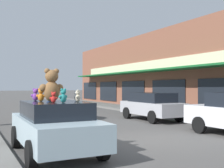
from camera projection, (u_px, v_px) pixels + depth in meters
The scene contains 12 objects.
ground_plane at pixel (150, 140), 9.99m from camera, with size 260.00×260.00×0.00m, color #514F4C.
storefront_row at pixel (211, 73), 26.43m from camera, with size 15.69×30.17×6.41m.
plush_art_car at pixel (55, 126), 7.94m from camera, with size 2.02×4.15×1.47m.
teddy_bear_giant at pixel (52, 86), 7.94m from camera, with size 0.68×0.42×0.94m.
teddy_bear_white at pixel (76, 96), 8.31m from camera, with size 0.20×0.22×0.31m.
teddy_bear_orange at pixel (41, 95), 8.15m from camera, with size 0.29×0.21×0.38m.
teddy_bear_purple at pixel (35, 95), 8.45m from camera, with size 0.29×0.20×0.38m.
teddy_bear_blue at pixel (49, 96), 8.78m from camera, with size 0.20×0.13×0.27m.
teddy_bear_red at pixel (54, 97), 7.36m from camera, with size 0.22×0.16×0.29m.
teddy_bear_cream at pixel (78, 96), 7.83m from camera, with size 0.21×0.25×0.34m.
teddy_bear_teal at pixel (63, 96), 7.40m from camera, with size 0.29×0.21×0.38m.
parked_car_far_center at pixel (152, 105), 15.83m from camera, with size 1.93×4.18×1.54m.
Camera 1 is at (-5.79, -8.28, 1.89)m, focal length 45.00 mm.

